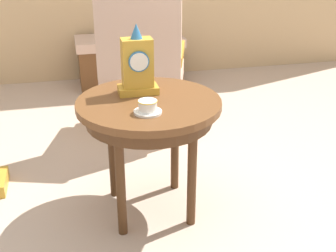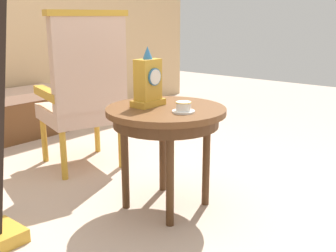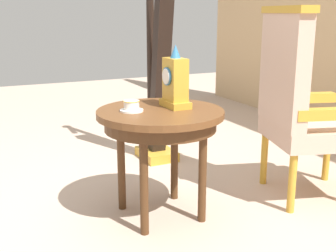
{
  "view_description": "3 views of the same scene",
  "coord_description": "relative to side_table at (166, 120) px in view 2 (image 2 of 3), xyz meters",
  "views": [
    {
      "loc": [
        -0.31,
        -1.89,
        1.34
      ],
      "look_at": [
        0.12,
        -0.06,
        0.48
      ],
      "focal_mm": 46.81,
      "sensor_mm": 36.0,
      "label": 1
    },
    {
      "loc": [
        -1.7,
        -1.48,
        1.1
      ],
      "look_at": [
        0.11,
        0.03,
        0.47
      ],
      "focal_mm": 44.06,
      "sensor_mm": 36.0,
      "label": 2
    },
    {
      "loc": [
        2.1,
        -0.97,
        1.1
      ],
      "look_at": [
        0.11,
        -0.01,
        0.53
      ],
      "focal_mm": 46.97,
      "sensor_mm": 36.0,
      "label": 3
    }
  ],
  "objects": [
    {
      "name": "teacup_left",
      "position": [
        -0.03,
        -0.15,
        0.1
      ],
      "size": [
        0.12,
        0.12,
        0.06
      ],
      "color": "white",
      "rests_on": "side_table"
    },
    {
      "name": "armchair",
      "position": [
        0.11,
        0.86,
        0.07
      ],
      "size": [
        0.67,
        0.67,
        1.14
      ],
      "color": "#CCA893",
      "rests_on": "ground"
    },
    {
      "name": "window_bench",
      "position": [
        0.19,
        1.97,
        -0.3
      ],
      "size": [
        0.95,
        0.4,
        0.44
      ],
      "color": "#CCA893",
      "rests_on": "ground"
    },
    {
      "name": "side_table",
      "position": [
        0.0,
        0.0,
        0.0
      ],
      "size": [
        0.68,
        0.68,
        0.6
      ],
      "color": "brown",
      "rests_on": "ground"
    },
    {
      "name": "mantel_clock",
      "position": [
        -0.03,
        0.1,
        0.21
      ],
      "size": [
        0.19,
        0.11,
        0.34
      ],
      "color": "gold",
      "rests_on": "side_table"
    },
    {
      "name": "ground_plane",
      "position": [
        -0.03,
        0.02,
        -0.53
      ],
      "size": [
        10.0,
        10.0,
        0.0
      ],
      "primitive_type": "plane",
      "color": "#BCA38E"
    }
  ]
}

